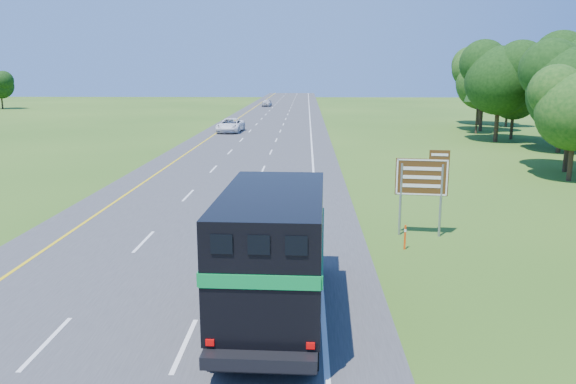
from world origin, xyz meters
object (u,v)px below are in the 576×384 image
Objects in this scene: horse_truck at (275,248)px; exit_sign at (423,181)px; far_car at (267,103)px; white_suv at (230,125)px.

horse_truck is 2.31× the size of exit_sign.
horse_truck reaches higher than exit_sign.
exit_sign is at bearing -77.03° from far_car.
far_car is at bearing 92.54° from white_suv.
white_suv reaches higher than far_car.
horse_truck is at bearing -77.49° from white_suv.
horse_truck reaches higher than far_car.
white_suv is (-8.10, 50.76, -1.24)m from horse_truck.
white_suv is at bearing -86.02° from far_car.
exit_sign is (5.87, 8.45, 0.37)m from horse_truck.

